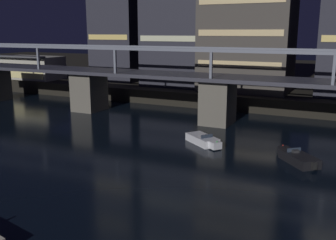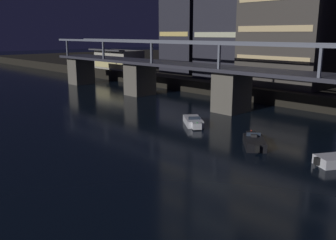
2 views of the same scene
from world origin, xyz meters
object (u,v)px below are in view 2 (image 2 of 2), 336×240
Objects in this scene: waterfront_pavilion at (118,59)px; speedboat_mid_left at (254,142)px; tower_central at (291,13)px; speedboat_near_center at (193,122)px; river_bridge at (232,82)px.

waterfront_pavilion reaches higher than speedboat_mid_left.
tower_central is 1.85× the size of waterfront_pavilion.
speedboat_near_center is 1.02× the size of speedboat_mid_left.
tower_central is 27.66m from speedboat_near_center.
speedboat_near_center is (1.59, -9.28, -3.61)m from river_bridge.
river_bridge is 6.82× the size of waterfront_pavilion.
speedboat_mid_left is at bearing -10.98° from speedboat_near_center.
tower_central is 31.41m from speedboat_mid_left.
speedboat_near_center is (43.85, -21.20, -4.02)m from waterfront_pavilion.
speedboat_mid_left is (11.13, -11.13, -3.61)m from river_bridge.
speedboat_near_center is (1.95, -24.28, -13.11)m from tower_central.
speedboat_mid_left is at bearing -23.35° from waterfront_pavilion.
waterfront_pavilion is 48.87m from speedboat_near_center.
river_bridge is 16.15m from speedboat_mid_left.
tower_central reaches higher than speedboat_near_center.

